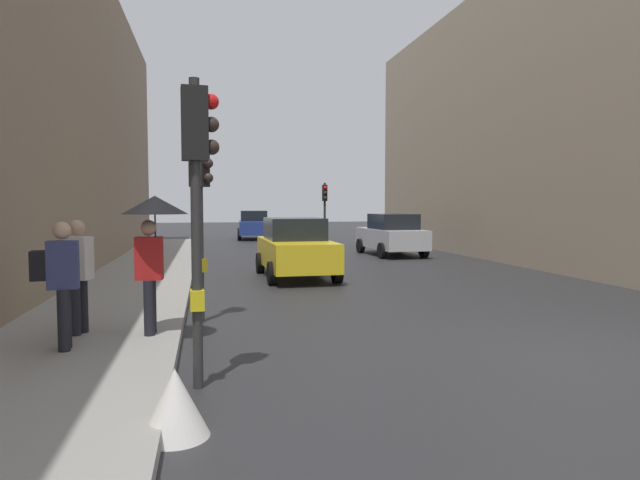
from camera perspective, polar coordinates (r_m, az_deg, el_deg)
name	(u,v)px	position (r m, az deg, el deg)	size (l,w,h in m)	color
ground_plane	(572,356)	(8.92, 24.39, -10.73)	(120.00, 120.00, 0.00)	#28282B
sidewalk_kerb	(123,298)	(13.28, -19.54, -5.58)	(2.89, 40.00, 0.16)	gray
traffic_light_near_right	(201,194)	(10.36, -12.11, 4.67)	(0.44, 0.38, 3.42)	#2D2D2D
traffic_light_far_median	(325,202)	(28.99, 0.49, 3.87)	(0.25, 0.43, 3.27)	#2D2D2D
traffic_light_near_left	(198,176)	(6.63, -12.42, 6.38)	(0.44, 0.26, 3.61)	#2D2D2D
car_blue_van	(254,225)	(34.85, -6.79, 1.54)	(2.19, 4.29, 1.76)	navy
car_silver_hatchback	(391,235)	(23.78, 7.32, 0.55)	(2.19, 4.29, 1.76)	#BCBCC1
car_yellow_taxi	(296,248)	(16.45, -2.52, -0.82)	(2.10, 4.24, 1.76)	yellow
pedestrian_with_umbrella	(153,226)	(8.92, -16.71, 1.41)	(1.00, 1.00, 2.14)	black
pedestrian_with_black_backpack	(75,270)	(9.39, -23.77, -2.79)	(0.66, 0.47, 1.77)	black
pedestrian_with_grey_backpack	(60,278)	(8.45, -25.09, -3.52)	(0.63, 0.37, 1.77)	black
warning_sign_triangle	(175,403)	(5.57, -14.60, -15.81)	(0.64, 0.64, 0.65)	silver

